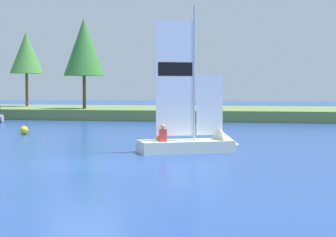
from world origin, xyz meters
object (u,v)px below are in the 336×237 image
object	(u,v)px
shoreline_tree_midleft	(84,47)
channel_buoy	(24,130)
sailboat	(201,141)
shoreline_tree_left	(26,53)

from	to	relation	value
shoreline_tree_midleft	channel_buoy	xyz separation A→B (m)	(2.18, -16.60, -5.91)
sailboat	channel_buoy	size ratio (longest dim) A/B	13.44
sailboat	shoreline_tree_midleft	bearing A→B (deg)	93.46
shoreline_tree_midleft	sailboat	world-z (taller)	shoreline_tree_midleft
channel_buoy	sailboat	bearing A→B (deg)	-31.37
shoreline_tree_left	shoreline_tree_midleft	distance (m)	8.78
shoreline_tree_midleft	channel_buoy	size ratio (longest dim) A/B	15.93
shoreline_tree_left	channel_buoy	world-z (taller)	shoreline_tree_left
shoreline_tree_midleft	sailboat	xyz separation A→B (m)	(13.27, -23.36, -5.71)
shoreline_tree_midleft	sailboat	distance (m)	27.47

